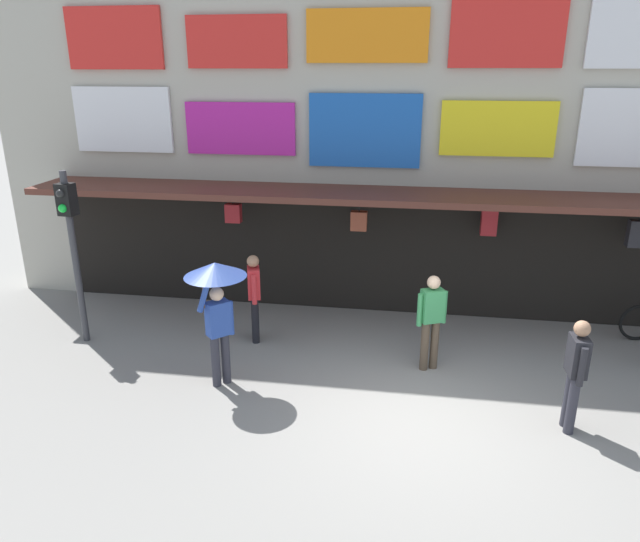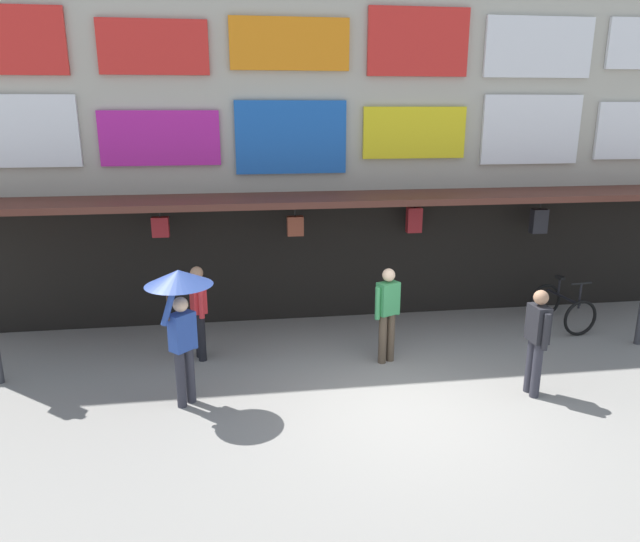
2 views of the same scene
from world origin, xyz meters
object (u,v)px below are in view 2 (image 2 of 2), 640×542
object	(u,v)px
bicycle_parked	(562,307)
pedestrian_in_white	(388,310)
pedestrian_in_black	(199,308)
pedestrian_with_umbrella	(180,300)
pedestrian_in_yellow	(537,337)

from	to	relation	value
bicycle_parked	pedestrian_in_white	size ratio (longest dim) A/B	0.73
bicycle_parked	pedestrian_in_black	xyz separation A→B (m)	(-7.13, -0.58, 0.55)
pedestrian_in_black	pedestrian_in_white	bearing A→B (deg)	-10.50
bicycle_parked	pedestrian_with_umbrella	bearing A→B (deg)	-163.02
pedestrian_in_white	pedestrian_in_yellow	bearing A→B (deg)	-37.69
pedestrian_with_umbrella	bicycle_parked	bearing A→B (deg)	16.98
pedestrian_in_yellow	pedestrian_in_black	distance (m)	5.51
pedestrian_in_yellow	pedestrian_with_umbrella	distance (m)	5.30
pedestrian_in_white	pedestrian_in_black	bearing A→B (deg)	169.50
pedestrian_in_yellow	bicycle_parked	bearing A→B (deg)	52.66
pedestrian_in_yellow	pedestrian_in_white	xyz separation A→B (m)	(-1.92, 1.48, 0.00)
pedestrian_in_white	pedestrian_with_umbrella	world-z (taller)	pedestrian_with_umbrella
pedestrian_in_yellow	pedestrian_with_umbrella	size ratio (longest dim) A/B	0.81
pedestrian_in_white	pedestrian_in_black	world-z (taller)	same
pedestrian_in_white	pedestrian_in_black	size ratio (longest dim) A/B	1.00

